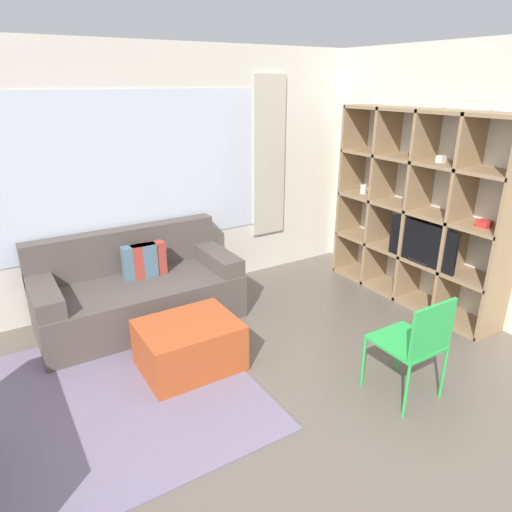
{
  "coord_description": "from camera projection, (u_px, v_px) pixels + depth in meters",
  "views": [
    {
      "loc": [
        -1.34,
        -1.52,
        2.33
      ],
      "look_at": [
        0.68,
        1.74,
        0.85
      ],
      "focal_mm": 32.0,
      "sensor_mm": 36.0,
      "label": 1
    }
  ],
  "objects": [
    {
      "name": "shelving_unit",
      "position": [
        420.0,
        210.0,
        4.9
      ],
      "size": [
        0.43,
        2.08,
        2.07
      ],
      "color": "silver",
      "rests_on": "ground_plane"
    },
    {
      "name": "couch_main",
      "position": [
        138.0,
        291.0,
        4.64
      ],
      "size": [
        1.97,
        0.94,
        0.9
      ],
      "color": "#564C47",
      "rests_on": "ground_plane"
    },
    {
      "name": "wall_back",
      "position": [
        127.0,
        180.0,
        4.74
      ],
      "size": [
        6.89,
        0.11,
        2.7
      ],
      "color": "silver",
      "rests_on": "ground_plane"
    },
    {
      "name": "folding_chair",
      "position": [
        416.0,
        340.0,
        3.4
      ],
      "size": [
        0.44,
        0.46,
        0.86
      ],
      "rotation": [
        0.0,
        0.0,
        3.14
      ],
      "color": "green",
      "rests_on": "ground_plane"
    },
    {
      "name": "ottoman",
      "position": [
        189.0,
        345.0,
        3.89
      ],
      "size": [
        0.81,
        0.64,
        0.43
      ],
      "color": "#B74C23",
      "rests_on": "ground_plane"
    },
    {
      "name": "wall_right",
      "position": [
        438.0,
        178.0,
        4.88
      ],
      "size": [
        0.07,
        4.36,
        2.7
      ],
      "primitive_type": "cube",
      "color": "silver",
      "rests_on": "ground_plane"
    },
    {
      "name": "area_rug",
      "position": [
        74.0,
        410.0,
        3.44
      ],
      "size": [
        2.69,
        2.15,
        0.01
      ],
      "primitive_type": "cube",
      "color": "slate",
      "rests_on": "ground_plane"
    },
    {
      "name": "ground_plane",
      "position": [
        313.0,
        501.0,
        2.7
      ],
      "size": [
        16.0,
        16.0,
        0.0
      ],
      "primitive_type": "plane",
      "color": "#665B51"
    }
  ]
}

